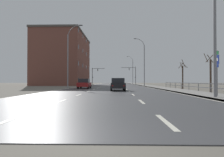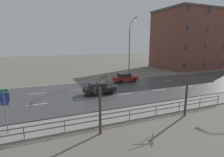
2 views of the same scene
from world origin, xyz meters
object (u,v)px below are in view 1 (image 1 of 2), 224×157
(highway_sign, at_px, (217,68))
(street_lamp_midground, at_px, (144,63))
(street_lamp_foreground, at_px, (212,24))
(traffic_signal_left, at_px, (94,74))
(car_near_left, at_px, (118,84))
(street_lamp_distant, at_px, (132,70))
(brick_building, at_px, (64,60))
(car_near_right, at_px, (84,84))
(car_distant, at_px, (119,82))
(street_lamp_left_bank, at_px, (69,57))
(traffic_signal_right, at_px, (133,73))

(highway_sign, bearing_deg, street_lamp_midground, 91.71)
(street_lamp_foreground, bearing_deg, highway_sign, 52.67)
(traffic_signal_left, height_order, car_near_left, traffic_signal_left)
(street_lamp_distant, distance_m, brick_building, 31.46)
(car_near_right, distance_m, car_distant, 29.40)
(car_near_right, relative_size, brick_building, 0.19)
(street_lamp_foreground, bearing_deg, traffic_signal_left, 104.64)
(street_lamp_foreground, distance_m, street_lamp_distant, 66.19)
(car_near_right, bearing_deg, brick_building, 111.36)
(traffic_signal_left, distance_m, car_near_right, 38.45)
(street_lamp_left_bank, xyz_separation_m, traffic_signal_right, (14.38, 37.48, -1.15))
(car_near_right, distance_m, car_near_left, 8.41)
(street_lamp_left_bank, xyz_separation_m, highway_sign, (15.82, -18.56, -3.18))
(brick_building, bearing_deg, traffic_signal_left, 54.76)
(street_lamp_left_bank, xyz_separation_m, car_near_right, (3.16, -2.50, -4.58))
(highway_sign, relative_size, car_distant, 0.84)
(street_lamp_distant, xyz_separation_m, car_distant, (-5.96, -20.00, -4.85))
(traffic_signal_left, distance_m, brick_building, 14.29)
(street_lamp_foreground, height_order, street_lamp_left_bank, street_lamp_left_bank)
(traffic_signal_right, relative_size, car_near_left, 1.56)
(street_lamp_midground, relative_size, traffic_signal_right, 1.80)
(street_lamp_midground, height_order, street_lamp_distant, street_lamp_midground)
(highway_sign, height_order, traffic_signal_right, traffic_signal_right)
(traffic_signal_right, distance_m, car_distant, 12.88)
(highway_sign, bearing_deg, traffic_signal_left, 105.95)
(street_lamp_foreground, bearing_deg, street_lamp_left_bank, 126.76)
(highway_sign, bearing_deg, car_near_left, 127.58)
(car_distant, bearing_deg, street_lamp_midground, -66.34)
(street_lamp_foreground, bearing_deg, street_lamp_distant, 89.96)
(street_lamp_midground, xyz_separation_m, car_distant, (-5.96, 13.10, -4.85))
(street_lamp_foreground, xyz_separation_m, street_lamp_distant, (0.04, 66.19, 0.53))
(brick_building, bearing_deg, car_near_right, -68.15)
(street_lamp_left_bank, height_order, highway_sign, street_lamp_left_bank)
(street_lamp_foreground, xyz_separation_m, traffic_signal_left, (-14.52, 55.58, -1.21))
(traffic_signal_right, relative_size, traffic_signal_left, 1.08)
(street_lamp_foreground, bearing_deg, traffic_signal_right, 90.45)
(street_lamp_midground, height_order, car_distant, street_lamp_midground)
(highway_sign, xyz_separation_m, brick_building, (-23.47, 43.01, 5.42))
(brick_building, bearing_deg, car_distant, 6.47)
(car_near_right, xyz_separation_m, car_near_left, (5.32, -6.52, 0.00))
(street_lamp_distant, height_order, car_near_right, street_lamp_distant)
(street_lamp_distant, bearing_deg, traffic_signal_left, -143.93)
(street_lamp_distant, distance_m, car_near_right, 50.45)
(highway_sign, bearing_deg, car_distant, 98.75)
(brick_building, bearing_deg, highway_sign, -61.38)
(car_near_right, bearing_deg, traffic_signal_left, 93.78)
(car_near_right, bearing_deg, street_lamp_foreground, -56.58)
(traffic_signal_right, height_order, traffic_signal_left, traffic_signal_right)
(street_lamp_midground, xyz_separation_m, street_lamp_distant, (0.00, 33.10, -0.01))
(car_near_right, height_order, car_near_left, same)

